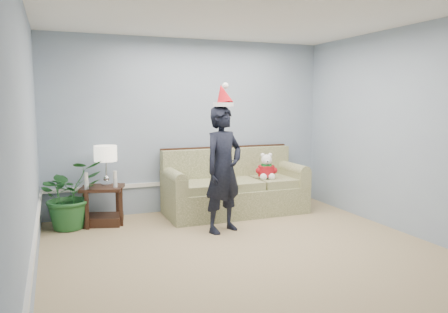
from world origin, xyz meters
name	(u,v)px	position (x,y,z in m)	size (l,w,h in m)	color
room_shell	(260,138)	(0.00, 0.00, 1.35)	(4.54, 5.04, 2.74)	tan
wainscot_trim	(131,206)	(-1.18, 1.18, 0.45)	(4.49, 4.99, 0.06)	white
sofa	(234,190)	(0.56, 2.05, 0.36)	(2.16, 0.93, 1.01)	#4B5729
side_table	(103,210)	(-1.43, 2.09, 0.21)	(0.67, 0.61, 0.55)	#351B13
table_lamp	(106,155)	(-1.36, 2.14, 0.98)	(0.32, 0.32, 0.57)	silver
candle_pair	(101,181)	(-1.45, 1.96, 0.65)	(0.44, 0.06, 0.23)	silver
houseplant	(70,194)	(-1.86, 2.06, 0.47)	(0.85, 0.73, 0.94)	#225B28
man	(223,169)	(0.04, 1.17, 0.84)	(0.61, 0.40, 1.67)	black
santa_hat	(223,96)	(0.04, 1.18, 1.80)	(0.35, 0.37, 0.32)	white
teddy_bear	(267,169)	(1.04, 1.88, 0.68)	(0.31, 0.32, 0.41)	white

